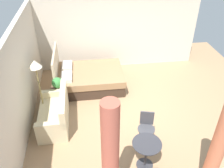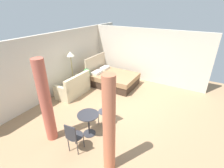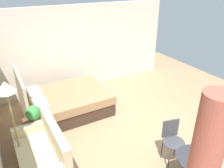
% 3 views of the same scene
% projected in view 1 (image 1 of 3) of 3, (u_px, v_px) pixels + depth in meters
% --- Properties ---
extents(ground_plane, '(8.47, 8.62, 0.02)m').
position_uv_depth(ground_plane, '(131.00, 112.00, 6.86)').
color(ground_plane, '#9E7A56').
extents(wall_back, '(8.47, 0.12, 2.54)m').
position_uv_depth(wall_back, '(20.00, 82.00, 5.84)').
color(wall_back, beige).
rests_on(wall_back, ground).
extents(wall_right, '(0.12, 5.62, 2.54)m').
position_uv_depth(wall_right, '(118.00, 33.00, 8.38)').
color(wall_right, beige).
rests_on(wall_right, ground).
extents(bed, '(1.57, 2.10, 1.30)m').
position_uv_depth(bed, '(88.00, 78.00, 7.73)').
color(bed, '#38281E').
rests_on(bed, ground).
extents(couch, '(1.45, 0.74, 0.93)m').
position_uv_depth(couch, '(55.00, 115.00, 6.26)').
color(couch, beige).
rests_on(couch, ground).
extents(nightstand, '(0.41, 0.40, 0.50)m').
position_uv_depth(nightstand, '(59.00, 95.00, 7.08)').
color(nightstand, brown).
rests_on(nightstand, ground).
extents(potted_plant, '(0.31, 0.31, 0.40)m').
position_uv_depth(potted_plant, '(57.00, 84.00, 6.74)').
color(potted_plant, brown).
rests_on(potted_plant, nightstand).
extents(vase, '(0.13, 0.13, 0.16)m').
position_uv_depth(vase, '(58.00, 84.00, 7.00)').
color(vase, silver).
rests_on(vase, nightstand).
extents(floor_lamp, '(0.32, 0.32, 1.75)m').
position_uv_depth(floor_lamp, '(36.00, 70.00, 5.86)').
color(floor_lamp, '#99844C').
rests_on(floor_lamp, ground).
extents(balcony_table, '(0.62, 0.62, 0.70)m').
position_uv_depth(balcony_table, '(146.00, 150.00, 5.07)').
color(balcony_table, '#2D2D33').
rests_on(balcony_table, ground).
extents(cafe_chair_near_couch, '(0.49, 0.49, 0.86)m').
position_uv_depth(cafe_chair_near_couch, '(146.00, 125.00, 5.63)').
color(cafe_chair_near_couch, '#3F3F44').
rests_on(cafe_chair_near_couch, ground).
extents(curtain_left, '(0.27, 0.27, 2.39)m').
position_uv_depth(curtain_left, '(218.00, 146.00, 4.25)').
color(curtain_left, '#D1704C').
rests_on(curtain_left, ground).
extents(curtain_right, '(0.30, 0.30, 2.39)m').
position_uv_depth(curtain_right, '(110.00, 158.00, 4.04)').
color(curtain_right, '#C15B47').
rests_on(curtain_right, ground).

